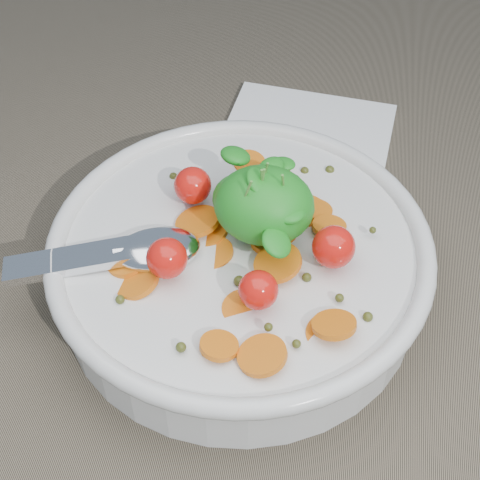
# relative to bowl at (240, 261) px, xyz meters

# --- Properties ---
(ground) EXTENTS (6.00, 6.00, 0.00)m
(ground) POSITION_rel_bowl_xyz_m (0.03, 0.01, -0.03)
(ground) COLOR #6F634F
(ground) RESTS_ON ground
(bowl) EXTENTS (0.29, 0.27, 0.11)m
(bowl) POSITION_rel_bowl_xyz_m (0.00, 0.00, 0.00)
(bowl) COLOR silver
(bowl) RESTS_ON ground
(napkin) EXTENTS (0.16, 0.14, 0.01)m
(napkin) POSITION_rel_bowl_xyz_m (0.03, 0.18, -0.03)
(napkin) COLOR white
(napkin) RESTS_ON ground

